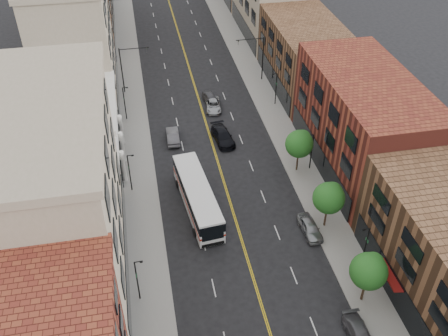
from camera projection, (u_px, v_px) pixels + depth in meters
sidewalk_left at (136, 138)px, 67.76m from camera, size 4.00×110.00×0.15m
sidewalk_right at (278, 123)px, 70.76m from camera, size 4.00×110.00×0.15m
bldg_l_tanoffice at (58, 201)px, 44.18m from camera, size 10.00×22.00×18.00m
bldg_l_white at (77, 136)px, 61.20m from camera, size 10.00×14.00×8.00m
bldg_l_far_a at (75, 41)px, 71.30m from camera, size 10.00×20.00×18.00m
bldg_l_far_b at (81, 3)px, 87.72m from camera, size 10.00×20.00×15.00m
bldg_r_mid at (362, 124)px, 59.66m from camera, size 10.00×22.00×12.00m
bldg_r_far_a at (306, 56)px, 76.54m from camera, size 10.00×20.00×10.00m
tree_r_1 at (369, 270)px, 44.22m from camera, size 3.40×3.40×5.59m
tree_r_2 at (329, 197)px, 51.97m from camera, size 3.40×3.40×5.59m
tree_r_3 at (300, 143)px, 59.72m from camera, size 3.40×3.40×5.59m
lamp_l_1 at (137, 279)px, 44.91m from camera, size 0.81×0.55×5.05m
lamp_l_2 at (130, 171)px, 57.31m from camera, size 0.81×0.55×5.05m
lamp_l_3 at (125, 102)px, 69.71m from camera, size 0.81×0.55×5.05m
lamp_r_1 at (365, 245)px, 48.21m from camera, size 0.81×0.55×5.05m
lamp_r_2 at (311, 150)px, 60.61m from camera, size 0.81×0.55×5.05m
lamp_r_3 at (276, 87)px, 73.01m from camera, size 0.81×0.55×5.05m
signal_mast_left at (126, 65)px, 74.99m from camera, size 4.49×0.18×7.20m
signal_mast_right at (258, 54)px, 78.07m from camera, size 4.49×0.18×7.20m
city_bus at (197, 196)px, 55.53m from camera, size 4.06×12.90×3.26m
car_parked_mid at (360, 336)px, 42.91m from camera, size 1.96×4.65×1.34m
car_parked_far at (310, 228)px, 53.18m from camera, size 1.98×4.41×1.47m
car_lane_behind at (173, 136)px, 66.91m from camera, size 1.72×4.58×1.50m
car_lane_a at (223, 136)px, 66.77m from camera, size 2.88×5.71×1.59m
car_lane_b at (213, 105)px, 73.43m from camera, size 2.71×4.94×1.31m
car_lane_c at (211, 99)px, 74.76m from camera, size 2.31×4.54×1.48m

